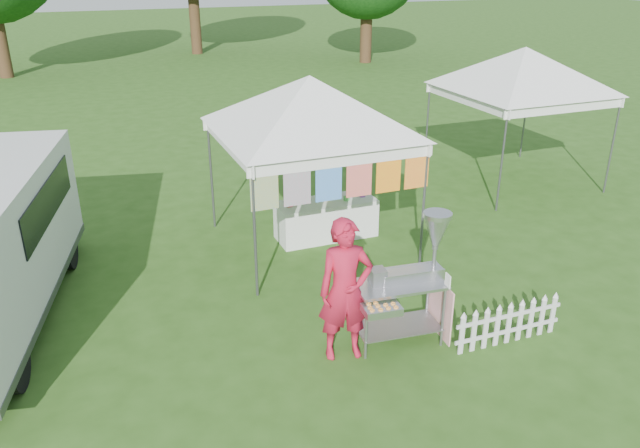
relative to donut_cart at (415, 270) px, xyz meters
name	(u,v)px	position (x,y,z in m)	size (l,w,h in m)	color
ground	(406,348)	(-0.14, -0.15, -1.06)	(120.00, 120.00, 0.00)	#2A4F16
canopy_main	(310,76)	(-0.14, 3.34, 1.93)	(4.24, 4.24, 3.45)	#59595E
canopy_right	(526,47)	(5.36, 4.85, 1.93)	(4.24, 4.24, 3.45)	#59595E
donut_cart	(415,270)	(0.00, 0.00, 0.00)	(1.36, 0.85, 1.80)	gray
vendor	(345,290)	(-0.96, 0.03, -0.11)	(0.69, 0.45, 1.89)	#B21630
picket_fence	(509,324)	(1.16, -0.54, -0.77)	(1.62, 0.05, 0.56)	silver
display_table	(326,219)	(0.24, 3.54, -0.71)	(1.80, 0.70, 0.70)	white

